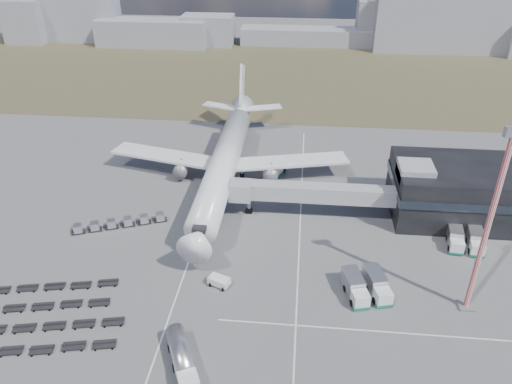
# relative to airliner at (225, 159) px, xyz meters

# --- Properties ---
(ground) EXTENTS (420.00, 420.00, 0.00)m
(ground) POSITION_rel_airliner_xyz_m (0.00, -32.38, -5.29)
(ground) COLOR #565659
(ground) RESTS_ON ground
(grass_strip) EXTENTS (420.00, 90.00, 0.01)m
(grass_strip) POSITION_rel_airliner_xyz_m (0.00, 77.62, -5.29)
(grass_strip) COLOR #444129
(grass_strip) RESTS_ON ground
(lane_markings) EXTENTS (47.12, 110.00, 0.01)m
(lane_markings) POSITION_rel_airliner_xyz_m (9.77, -29.38, -5.29)
(lane_markings) COLOR silver
(lane_markings) RESTS_ON ground
(terminal) EXTENTS (30.40, 16.40, 11.00)m
(terminal) POSITION_rel_airliner_xyz_m (47.77, -8.41, -0.04)
(terminal) COLOR black
(terminal) RESTS_ON ground
(jet_bridge) EXTENTS (30.30, 3.80, 7.05)m
(jet_bridge) POSITION_rel_airliner_xyz_m (15.90, -11.95, -0.24)
(jet_bridge) COLOR #939399
(jet_bridge) RESTS_ON ground
(airliner) EXTENTS (51.59, 64.53, 17.62)m
(airliner) POSITION_rel_airliner_xyz_m (0.00, 0.00, 0.00)
(airliner) COLOR white
(airliner) RESTS_ON ground
(skyline) EXTENTS (321.87, 25.31, 25.70)m
(skyline) POSITION_rel_airliner_xyz_m (7.51, 118.33, 4.47)
(skyline) COLOR gray
(skyline) RESTS_ON ground
(fuel_tanker) EXTENTS (6.33, 9.98, 3.18)m
(fuel_tanker) POSITION_rel_airliner_xyz_m (2.01, -49.19, -3.70)
(fuel_tanker) COLOR white
(fuel_tanker) RESTS_ON ground
(pushback_tug) EXTENTS (3.68, 2.90, 1.46)m
(pushback_tug) POSITION_rel_airliner_xyz_m (4.00, -33.09, -4.56)
(pushback_tug) COLOR white
(pushback_tug) RESTS_ON ground
(catering_truck) EXTENTS (4.83, 6.79, 2.88)m
(catering_truck) POSITION_rel_airliner_xyz_m (10.08, 3.61, -3.82)
(catering_truck) COLOR white
(catering_truck) RESTS_ON ground
(service_trucks_near) EXTENTS (7.45, 8.29, 2.84)m
(service_trucks_near) POSITION_rel_airliner_xyz_m (26.19, -32.84, -3.75)
(service_trucks_near) COLOR white
(service_trucks_near) RESTS_ON ground
(service_trucks_far) EXTENTS (6.36, 7.32, 2.69)m
(service_trucks_far) POSITION_rel_airliner_xyz_m (44.15, -18.73, -3.83)
(service_trucks_far) COLOR white
(service_trucks_far) RESTS_ON ground
(uld_row) EXTENTS (16.26, 7.50, 1.53)m
(uld_row) POSITION_rel_airliner_xyz_m (-16.56, -19.02, -4.37)
(uld_row) COLOR black
(uld_row) RESTS_ON ground
(baggage_dollies) EXTENTS (32.59, 19.98, 0.72)m
(baggage_dollies) POSITION_rel_airliner_xyz_m (-24.16, -43.56, -4.93)
(baggage_dollies) COLOR black
(baggage_dollies) RESTS_ON ground
(floodlight_mast) EXTENTS (2.70, 2.19, 28.30)m
(floodlight_mast) POSITION_rel_airliner_xyz_m (40.54, -34.17, 8.89)
(floodlight_mast) COLOR red
(floodlight_mast) RESTS_ON ground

